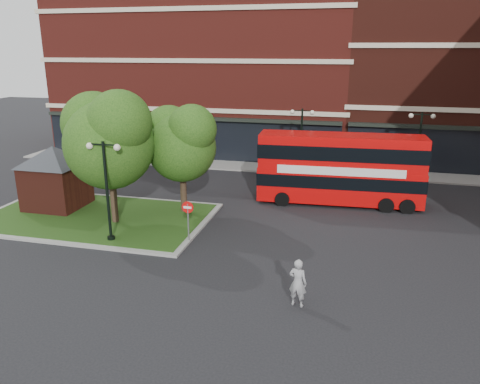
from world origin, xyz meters
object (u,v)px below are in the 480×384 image
(bus, at_px, (340,165))
(car_silver, at_px, (285,167))
(woman, at_px, (298,283))
(car_white, at_px, (324,165))

(bus, relative_size, car_silver, 2.40)
(woman, relative_size, car_silver, 0.45)
(car_white, bearing_deg, car_silver, 113.20)
(car_silver, distance_m, car_white, 3.09)
(car_silver, xyz_separation_m, car_white, (2.70, 1.50, -0.02))
(car_silver, bearing_deg, bus, -150.32)
(car_white, bearing_deg, bus, -174.74)
(woman, distance_m, car_white, 19.51)
(woman, bearing_deg, car_white, -76.18)
(bus, height_order, car_white, bus)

